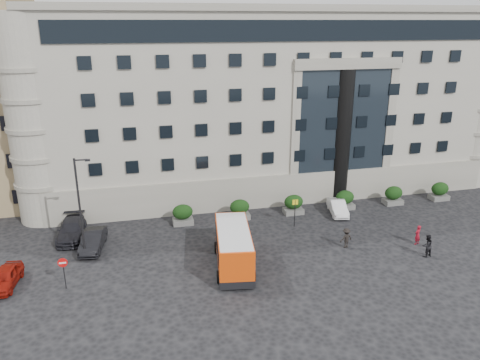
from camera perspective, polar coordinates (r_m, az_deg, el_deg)
The scene contains 22 objects.
ground at distance 36.01m, azimuth 0.99°, elevation -9.72°, with size 120.00×120.00×0.00m, color black.
civic_building at distance 55.05m, azimuth 1.41°, elevation 10.24°, with size 44.00×24.00×18.00m, color #9A9588.
entrance_column at distance 46.76m, azimuth 12.26°, elevation 5.16°, with size 1.80×1.80×13.00m, color black.
hedge_a at distance 41.91m, azimuth -7.00°, elevation -4.18°, with size 1.80×1.26×1.84m.
hedge_b at distance 42.71m, azimuth -0.05°, elevation -3.58°, with size 1.80×1.26×1.84m.
hedge_c at distance 44.12m, azimuth 6.55°, elevation -2.96°, with size 1.80×1.26×1.84m.
hedge_d at distance 46.07m, azimuth 12.65°, elevation -2.35°, with size 1.80×1.26×1.84m.
hedge_e at distance 48.51m, azimuth 18.19°, elevation -1.77°, with size 1.80×1.26×1.84m.
hedge_f at distance 51.35m, azimuth 23.16°, elevation -1.23°, with size 1.80×1.26×1.84m.
street_lamp at distance 36.21m, azimuth -18.88°, elevation -3.00°, with size 1.16×0.18×8.00m.
bus_stop_sign at distance 41.09m, azimuth 6.72°, elevation -3.43°, with size 0.50×0.08×2.52m.
no_entry_sign at distance 33.80m, azimuth -20.74°, elevation -9.91°, with size 0.64×0.16×2.32m.
minibus at distance 34.42m, azimuth -0.80°, elevation -8.13°, with size 3.40×7.24×2.91m.
red_truck at distance 52.34m, azimuth -23.09°, elevation -0.28°, with size 2.75×5.33×2.79m.
parked_car_a at distance 36.20m, azimuth -26.70°, elevation -10.57°, with size 1.55×3.86×1.32m, color maroon.
parked_car_b at distance 39.08m, azimuth -17.48°, elevation -7.06°, with size 1.53×4.38×1.44m, color black.
parked_car_c at distance 41.56m, azimuth -19.85°, elevation -5.71°, with size 2.07×5.10×1.48m, color black.
parked_car_d at distance 49.69m, azimuth -17.95°, elevation -1.62°, with size 2.10×4.55×1.26m, color black.
white_taxi at distance 44.82m, azimuth 11.82°, elevation -3.28°, with size 1.36×3.91×1.29m, color white.
pedestrian_a at distance 40.64m, azimuth 20.83°, elevation -6.27°, with size 0.60×0.39×1.64m, color maroon.
pedestrian_b at distance 38.85m, azimuth 21.83°, elevation -7.43°, with size 0.89×0.69×1.82m, color black.
pedestrian_c at distance 38.42m, azimuth 12.81°, elevation -6.91°, with size 1.07×0.62×1.66m, color black.
Camera 1 is at (-7.94, -30.62, 17.19)m, focal length 35.00 mm.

